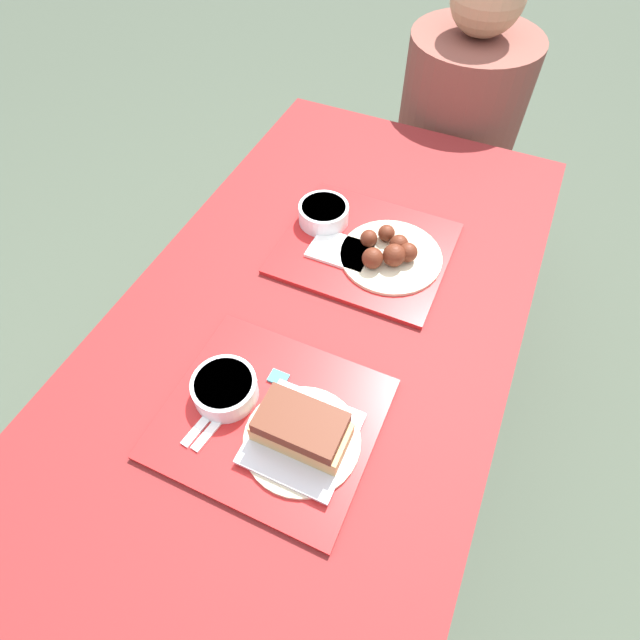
# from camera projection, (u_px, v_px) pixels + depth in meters

# --- Properties ---
(ground_plane) EXTENTS (12.00, 12.00, 0.00)m
(ground_plane) POSITION_uv_depth(u_px,v_px,m) (315.00, 456.00, 1.63)
(ground_plane) COLOR #424C3D
(picnic_table) EXTENTS (0.82, 1.56, 0.73)m
(picnic_table) POSITION_uv_depth(u_px,v_px,m) (312.00, 349.00, 1.12)
(picnic_table) COLOR maroon
(picnic_table) RESTS_ON ground_plane
(picnic_bench_far) EXTENTS (0.78, 0.28, 0.45)m
(picnic_bench_far) POSITION_uv_depth(u_px,v_px,m) (425.00, 184.00, 1.87)
(picnic_bench_far) COLOR maroon
(picnic_bench_far) RESTS_ON ground_plane
(tray_near) EXTENTS (0.38, 0.34, 0.01)m
(tray_near) POSITION_uv_depth(u_px,v_px,m) (271.00, 418.00, 0.91)
(tray_near) COLOR red
(tray_near) RESTS_ON picnic_table
(tray_far) EXTENTS (0.38, 0.34, 0.01)m
(tray_far) POSITION_uv_depth(u_px,v_px,m) (365.00, 248.00, 1.16)
(tray_far) COLOR red
(tray_far) RESTS_ON picnic_table
(bowl_coleslaw_near) EXTENTS (0.12, 0.12, 0.05)m
(bowl_coleslaw_near) POSITION_uv_depth(u_px,v_px,m) (225.00, 388.00, 0.91)
(bowl_coleslaw_near) COLOR silver
(bowl_coleslaw_near) RESTS_ON tray_near
(brisket_sandwich_plate) EXTENTS (0.21, 0.21, 0.09)m
(brisket_sandwich_plate) POSITION_uv_depth(u_px,v_px,m) (302.00, 432.00, 0.85)
(brisket_sandwich_plate) COLOR beige
(brisket_sandwich_plate) RESTS_ON tray_near
(plastic_fork_near) EXTENTS (0.04, 0.17, 0.00)m
(plastic_fork_near) POSITION_uv_depth(u_px,v_px,m) (215.00, 408.00, 0.91)
(plastic_fork_near) COLOR white
(plastic_fork_near) RESTS_ON tray_near
(plastic_knife_near) EXTENTS (0.04, 0.17, 0.00)m
(plastic_knife_near) POSITION_uv_depth(u_px,v_px,m) (226.00, 413.00, 0.90)
(plastic_knife_near) COLOR white
(plastic_knife_near) RESTS_ON tray_near
(condiment_packet) EXTENTS (0.04, 0.03, 0.01)m
(condiment_packet) POSITION_uv_depth(u_px,v_px,m) (278.00, 378.00, 0.95)
(condiment_packet) COLOR teal
(condiment_packet) RESTS_ON tray_near
(bowl_coleslaw_far) EXTENTS (0.12, 0.12, 0.05)m
(bowl_coleslaw_far) POSITION_uv_depth(u_px,v_px,m) (324.00, 213.00, 1.19)
(bowl_coleslaw_far) COLOR silver
(bowl_coleslaw_far) RESTS_ON tray_far
(wings_plate_far) EXTENTS (0.23, 0.23, 0.06)m
(wings_plate_far) POSITION_uv_depth(u_px,v_px,m) (390.00, 252.00, 1.12)
(wings_plate_far) COLOR beige
(wings_plate_far) RESTS_ON tray_far
(napkin_far) EXTENTS (0.14, 0.10, 0.01)m
(napkin_far) POSITION_uv_depth(u_px,v_px,m) (340.00, 250.00, 1.15)
(napkin_far) COLOR white
(napkin_far) RESTS_ON tray_far
(person_seated_across) EXTENTS (0.39, 0.39, 0.67)m
(person_seated_across) POSITION_uv_depth(u_px,v_px,m) (463.00, 101.00, 1.58)
(person_seated_across) COLOR brown
(person_seated_across) RESTS_ON picnic_bench_far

